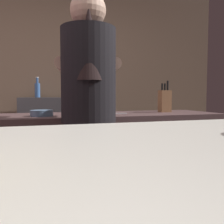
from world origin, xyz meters
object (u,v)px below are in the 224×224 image
at_px(knife_block, 165,101).
at_px(chefs_knife, 112,114).
at_px(bartender, 89,110).
at_px(mixing_bowl, 42,113).
at_px(bottle_soy, 71,91).
at_px(bottle_hot_sauce, 37,89).

xyz_separation_m(knife_block, chefs_knife, (-0.53, -0.09, -0.10)).
height_order(bartender, mixing_bowl, bartender).
relative_size(bottle_soy, bottle_hot_sauce, 0.80).
xyz_separation_m(chefs_knife, bottle_soy, (-0.18, 1.19, 0.21)).
distance_m(knife_block, mixing_bowl, 1.10).
bearing_deg(bottle_soy, knife_block, -57.05).
distance_m(knife_block, bottle_hot_sauce, 1.69).
height_order(knife_block, bottle_soy, bottle_soy).
distance_m(chefs_knife, bottle_soy, 1.22).
bearing_deg(mixing_bowl, chefs_knife, 4.46).
relative_size(chefs_knife, bottle_soy, 1.14).
height_order(knife_block, chefs_knife, knife_block).
relative_size(bartender, chefs_knife, 7.11).
xyz_separation_m(knife_block, bottle_hot_sauce, (-1.12, 1.26, 0.13)).
height_order(knife_block, mixing_bowl, knife_block).
bearing_deg(knife_block, mixing_bowl, -172.88).
bearing_deg(bottle_hot_sauce, mixing_bowl, -88.74).
xyz_separation_m(mixing_bowl, bottle_hot_sauce, (-0.03, 1.39, 0.21)).
bearing_deg(mixing_bowl, bottle_soy, 72.84).
height_order(bartender, knife_block, bartender).
bearing_deg(mixing_bowl, bartender, -52.42).
distance_m(bartender, bottle_soy, 1.61).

